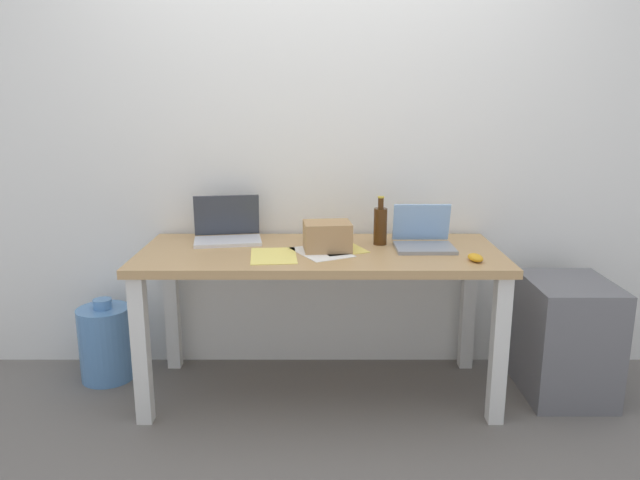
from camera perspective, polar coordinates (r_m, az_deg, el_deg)
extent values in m
plane|color=slate|center=(3.17, 0.00, -14.11)|extent=(8.00, 8.00, 0.00)
cube|color=white|center=(3.23, 0.00, 10.48)|extent=(5.20, 0.08, 2.60)
cube|color=tan|center=(2.91, 0.00, -1.34)|extent=(1.74, 0.71, 0.04)
cube|color=silver|center=(2.87, -16.60, -10.00)|extent=(0.07, 0.07, 0.71)
cube|color=silver|center=(2.87, 16.60, -10.01)|extent=(0.07, 0.07, 0.71)
cube|color=silver|center=(3.40, -13.84, -6.11)|extent=(0.07, 0.07, 0.71)
cube|color=silver|center=(3.40, 13.84, -6.12)|extent=(0.07, 0.07, 0.71)
cube|color=silver|center=(3.08, -8.73, -0.11)|extent=(0.36, 0.25, 0.02)
cube|color=#333842|center=(3.16, -8.83, 2.35)|extent=(0.33, 0.09, 0.21)
cube|color=gray|center=(2.95, 9.87, -0.74)|extent=(0.28, 0.22, 0.02)
cube|color=#8CB7EA|center=(3.04, 9.58, 1.68)|extent=(0.28, 0.05, 0.19)
cylinder|color=#47280F|center=(3.01, 5.74, 1.29)|extent=(0.07, 0.07, 0.18)
cylinder|color=#47280F|center=(2.99, 5.79, 3.50)|extent=(0.03, 0.03, 0.05)
cylinder|color=gold|center=(2.98, 5.80, 4.07)|extent=(0.03, 0.03, 0.01)
ellipsoid|color=gold|center=(2.79, 14.51, -1.63)|extent=(0.08, 0.11, 0.03)
cube|color=tan|center=(2.88, 0.69, 0.35)|extent=(0.24, 0.20, 0.14)
cube|color=white|center=(2.86, 0.14, -1.16)|extent=(0.32, 0.36, 0.00)
cube|color=#F4E06B|center=(2.95, 1.69, -0.70)|extent=(0.31, 0.35, 0.00)
cube|color=#F4E06B|center=(2.80, -4.43, -1.50)|extent=(0.24, 0.31, 0.00)
cylinder|color=#598CC6|center=(3.42, -19.62, -9.22)|extent=(0.27, 0.27, 0.39)
cylinder|color=#598CC6|center=(3.34, -19.92, -5.70)|extent=(0.10, 0.10, 0.05)
cube|color=slate|center=(3.27, 22.25, -8.61)|extent=(0.40, 0.48, 0.59)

